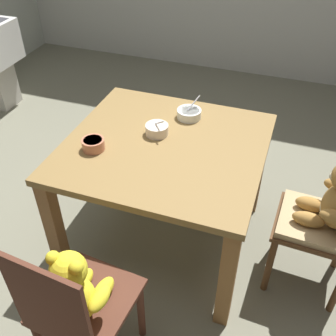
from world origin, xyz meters
name	(u,v)px	position (x,y,z in m)	size (l,w,h in m)	color
ground_plane	(165,238)	(0.00, 0.00, -0.02)	(5.20, 5.20, 0.04)	slate
dining_table	(165,162)	(0.00, 0.00, 0.60)	(1.03, 0.98, 0.71)	olive
teddy_chair_near_front	(76,297)	(-0.07, -0.86, 0.53)	(0.41, 0.43, 0.87)	#512B1D
teddy_chair_near_right	(333,211)	(0.88, -0.04, 0.55)	(0.43, 0.39, 0.92)	#4F331C
porridge_bowl_terracotta_near_left	(93,144)	(-0.33, -0.16, 0.74)	(0.12, 0.12, 0.06)	#BB7153
porridge_bowl_white_far_center	(189,114)	(0.04, 0.29, 0.74)	(0.14, 0.14, 0.12)	silver
porridge_bowl_cream_center	(157,129)	(-0.07, 0.07, 0.74)	(0.12, 0.12, 0.12)	beige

